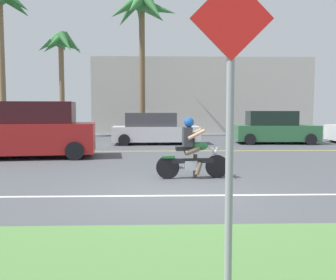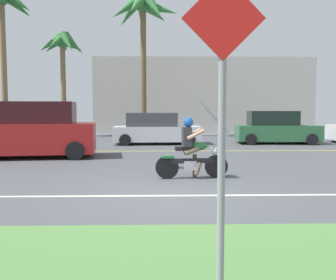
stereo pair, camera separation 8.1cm
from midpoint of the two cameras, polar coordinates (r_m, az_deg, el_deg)
name	(u,v)px [view 2 (the right image)]	position (r m, az deg, el deg)	size (l,w,h in m)	color
ground	(169,171)	(10.71, 0.30, -4.78)	(56.00, 30.00, 0.04)	#4C4F54
lane_line_near	(173,196)	(7.66, 1.01, -8.47)	(50.40, 0.12, 0.01)	silver
lane_line_far	(165,151)	(15.62, -0.25, -1.68)	(50.40, 0.12, 0.01)	yellow
motorcyclist	(191,153)	(9.46, 3.82, -1.93)	(1.85, 0.61, 1.55)	black
suv_nearby	(30,131)	(14.35, -20.08, 1.35)	(4.79, 2.54, 2.01)	#AD1E1E
parked_car_0	(45,130)	(20.26, -18.19, 1.49)	(3.84, 2.09, 1.46)	#8C939E
parked_car_1	(155,129)	(18.71, -1.81, 1.61)	(4.36, 1.99, 1.56)	silver
parked_car_2	(276,128)	(19.78, 16.21, 1.70)	(4.18, 2.06, 1.66)	#2D663D
palm_tree_0	(143,14)	(24.49, -3.68, 18.58)	(4.44, 4.45, 9.02)	brown
palm_tree_1	(1,8)	(25.79, -24.04, 17.85)	(4.26, 3.94, 9.26)	brown
palm_tree_2	(63,50)	(24.96, -15.67, 13.12)	(3.01, 3.13, 6.57)	brown
street_sign	(222,122)	(2.87, 9.05, 2.72)	(0.62, 0.06, 2.73)	gray
building_far	(202,96)	(28.77, 5.25, 6.65)	(15.88, 4.00, 5.43)	#BCB7AD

